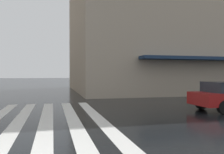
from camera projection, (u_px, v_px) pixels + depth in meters
The scene contains 1 object.
zebra_crossing at pixel (30, 128), 7.87m from camera, with size 13.00×5.50×0.01m.
Camera 1 is at (-4.27, -1.21, 1.78)m, focal length 38.18 mm.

